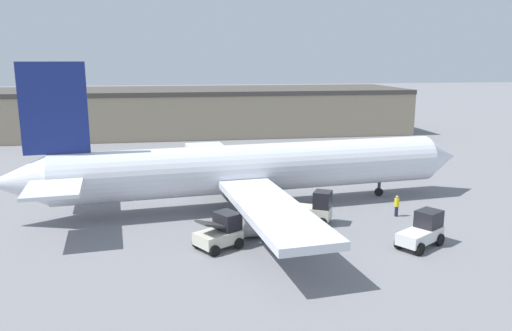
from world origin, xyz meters
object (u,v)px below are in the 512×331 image
Objects in this scene: airplane at (244,169)px; belt_loader_truck at (221,232)px; baggage_tug at (423,231)px; ground_crew_worker at (397,205)px; pushback_tug at (315,209)px.

airplane is 11.71× the size of belt_loader_truck.
ground_crew_worker is at bearing 47.65° from baggage_tug.
pushback_tug is (-5.67, 5.54, 0.07)m from baggage_tug.
ground_crew_worker is 6.75m from pushback_tug.
ground_crew_worker is at bearing -27.97° from airplane.
belt_loader_truck is (-14.12, -4.36, 0.17)m from ground_crew_worker.
pushback_tug is at bearing 102.86° from baggage_tug.
baggage_tug is at bearing -39.94° from belt_loader_truck.
ground_crew_worker is (11.33, -4.41, -2.31)m from airplane.
airplane is at bearing 161.29° from pushback_tug.
baggage_tug is 7.93m from pushback_tug.
ground_crew_worker is 0.50× the size of belt_loader_truck.
belt_loader_truck reaches higher than ground_crew_worker.
airplane is 12.43× the size of pushback_tug.
airplane reaches higher than belt_loader_truck.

